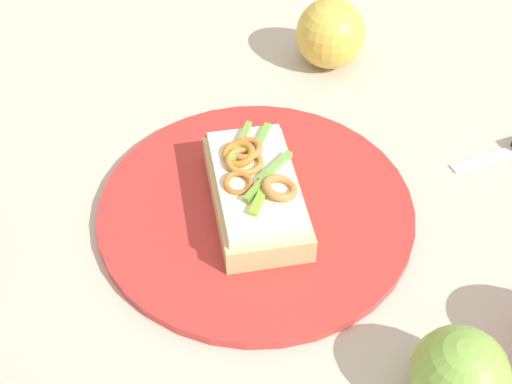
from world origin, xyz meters
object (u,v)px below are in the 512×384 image
at_px(plate, 256,210).
at_px(apple_3, 331,34).
at_px(sandwich, 256,190).
at_px(apple_4, 460,375).

height_order(plate, apple_3, apple_3).
bearing_deg(apple_3, sandwich, -50.24).
relative_size(sandwich, apple_3, 2.08).
bearing_deg(apple_4, plate, -172.77).
bearing_deg(sandwich, plate, 4.31).
relative_size(sandwich, apple_4, 2.31).
bearing_deg(apple_4, apple_3, 157.65).
distance_m(plate, apple_3, 0.27).
bearing_deg(plate, apple_3, 129.90).
height_order(apple_3, apple_4, apple_3).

